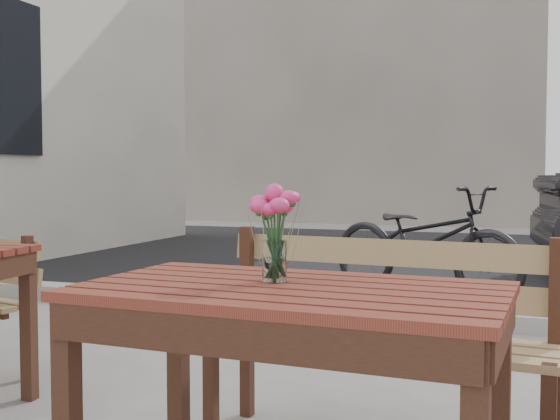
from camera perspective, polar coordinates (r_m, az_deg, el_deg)
name	(u,v)px	position (r m, az deg, el deg)	size (l,w,h in m)	color
street	(455,279)	(7.23, 14.07, -5.48)	(30.00, 8.12, 0.12)	black
backdrop_buildings	(505,60)	(16.65, 17.84, 11.55)	(15.50, 4.00, 8.00)	gray
main_table	(291,328)	(2.08, 0.89, -9.59)	(1.26, 0.78, 0.76)	maroon
main_bench	(382,314)	(2.84, 8.26, -8.37)	(1.43, 0.54, 0.87)	#9F8052
main_vase	(275,221)	(2.12, -0.45, -0.90)	(0.16, 0.16, 0.30)	white
bicycle	(424,241)	(6.27, 11.61, -2.50)	(0.65, 1.87, 0.98)	black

